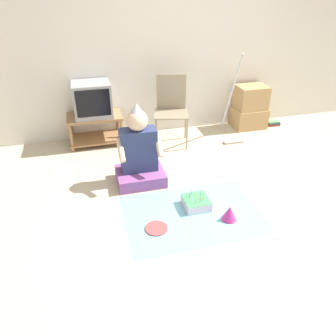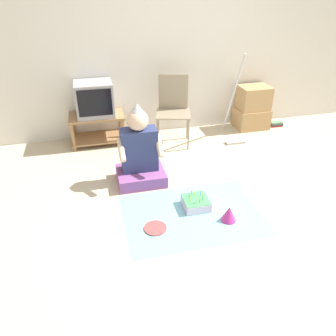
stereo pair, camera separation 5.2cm
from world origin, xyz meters
TOP-DOWN VIEW (x-y plane):
  - ground_plane at (0.00, 0.00)m, footprint 16.00×16.00m
  - wall_back at (0.00, 2.14)m, footprint 6.40×0.06m
  - tv_stand at (-1.22, 1.89)m, footprint 0.73×0.45m
  - tv at (-1.22, 1.89)m, footprint 0.49×0.43m
  - folding_chair at (-0.19, 1.69)m, footprint 0.54×0.49m
  - cardboard_box_stack at (1.11, 1.89)m, footprint 0.48×0.39m
  - dust_mop at (0.65, 1.53)m, footprint 0.28×0.51m
  - book_pile at (1.53, 1.84)m, footprint 0.20×0.14m
  - person_seated at (-0.81, 0.77)m, footprint 0.53×0.44m
  - party_cloth at (-0.42, 0.01)m, footprint 1.34×0.95m
  - birthday_cake at (-0.35, 0.12)m, footprint 0.26×0.26m
  - party_hat_blue at (-0.11, -0.16)m, footprint 0.15×0.15m
  - paper_plate at (-0.82, -0.11)m, footprint 0.21×0.21m

SIDE VIEW (x-z plane):
  - ground_plane at x=0.00m, z-range 0.00..0.00m
  - party_cloth at x=-0.42m, z-range 0.00..0.01m
  - paper_plate at x=-0.82m, z-range 0.01..0.02m
  - book_pile at x=1.53m, z-range 0.00..0.06m
  - birthday_cake at x=-0.35m, z-range -0.03..0.14m
  - party_hat_blue at x=-0.11m, z-range 0.01..0.16m
  - tv_stand at x=-1.22m, z-range 0.04..0.46m
  - cardboard_box_stack at x=1.11m, z-range -0.01..0.63m
  - person_seated at x=-0.81m, z-range -0.14..0.78m
  - dust_mop at x=0.65m, z-range -0.25..0.98m
  - folding_chair at x=-0.19m, z-range 0.07..0.99m
  - tv at x=-1.22m, z-range 0.41..0.86m
  - wall_back at x=0.00m, z-range 0.00..2.55m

